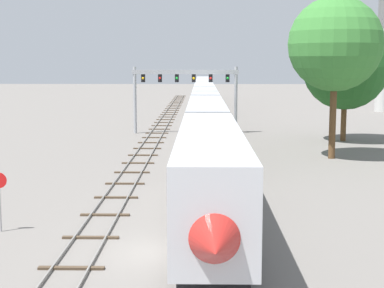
{
  "coord_description": "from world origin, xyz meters",
  "views": [
    {
      "loc": [
        1.57,
        -23.65,
        7.99
      ],
      "look_at": [
        1.0,
        12.0,
        3.0
      ],
      "focal_mm": 54.19,
      "sensor_mm": 36.0,
      "label": 1
    }
  ],
  "objects_px": {
    "signal_gantry": "(185,84)",
    "trackside_tree_mid": "(346,67)",
    "trackside_tree_left": "(335,44)",
    "passenger_train": "(204,103)"
  },
  "relations": [
    {
      "from": "signal_gantry",
      "to": "trackside_tree_mid",
      "type": "distance_m",
      "value": 17.79
    },
    {
      "from": "signal_gantry",
      "to": "trackside_tree_mid",
      "type": "relative_size",
      "value": 1.01
    },
    {
      "from": "signal_gantry",
      "to": "trackside_tree_left",
      "type": "distance_m",
      "value": 22.01
    },
    {
      "from": "trackside_tree_left",
      "to": "trackside_tree_mid",
      "type": "xyz_separation_m",
      "value": [
        3.63,
        11.03,
        -1.93
      ]
    },
    {
      "from": "trackside_tree_mid",
      "to": "trackside_tree_left",
      "type": "bearing_deg",
      "value": -108.21
    },
    {
      "from": "trackside_tree_left",
      "to": "trackside_tree_mid",
      "type": "height_order",
      "value": "trackside_tree_left"
    },
    {
      "from": "signal_gantry",
      "to": "passenger_train",
      "type": "bearing_deg",
      "value": 80.52
    },
    {
      "from": "passenger_train",
      "to": "trackside_tree_mid",
      "type": "xyz_separation_m",
      "value": [
        14.23,
        -19.88,
        4.98
      ]
    },
    {
      "from": "signal_gantry",
      "to": "trackside_tree_mid",
      "type": "bearing_deg",
      "value": -21.23
    },
    {
      "from": "passenger_train",
      "to": "trackside_tree_mid",
      "type": "relative_size",
      "value": 10.39
    }
  ]
}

